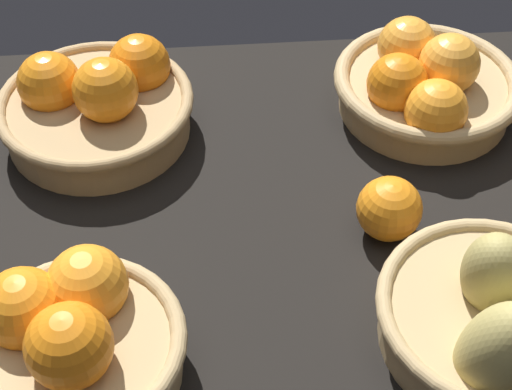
{
  "coord_description": "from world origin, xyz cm",
  "views": [
    {
      "loc": [
        -6.58,
        -58.21,
        70.09
      ],
      "look_at": [
        -1.75,
        1.54,
        7.0
      ],
      "focal_mm": 54.23,
      "sensor_mm": 36.0,
      "label": 1
    }
  ],
  "objects": [
    {
      "name": "basket_near_right_pears",
      "position": [
        20.21,
        -17.57,
        7.53
      ],
      "size": [
        23.07,
        23.07,
        14.04
      ],
      "color": "tan",
      "rests_on": "market_tray"
    },
    {
      "name": "basket_far_right",
      "position": [
        21.65,
        19.19,
        7.31
      ],
      "size": [
        24.49,
        24.49,
        11.43
      ],
      "color": "tan",
      "rests_on": "market_tray"
    },
    {
      "name": "loose_orange_back_gap",
      "position": [
        12.89,
        -1.5,
        6.7
      ],
      "size": [
        7.41,
        7.41,
        7.41
      ],
      "primitive_type": "sphere",
      "color": "orange",
      "rests_on": "market_tray"
    },
    {
      "name": "basket_near_left",
      "position": [
        -20.55,
        -16.64,
        7.89
      ],
      "size": [
        20.69,
        20.69,
        12.24
      ],
      "color": "tan",
      "rests_on": "market_tray"
    },
    {
      "name": "basket_far_left",
      "position": [
        -20.52,
        18.84,
        7.31
      ],
      "size": [
        24.85,
        24.85,
        12.11
      ],
      "color": "tan",
      "rests_on": "market_tray"
    },
    {
      "name": "market_tray",
      "position": [
        0.0,
        0.0,
        1.5
      ],
      "size": [
        84.0,
        72.0,
        3.0
      ],
      "primitive_type": "cube",
      "color": "black",
      "rests_on": "ground"
    }
  ]
}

